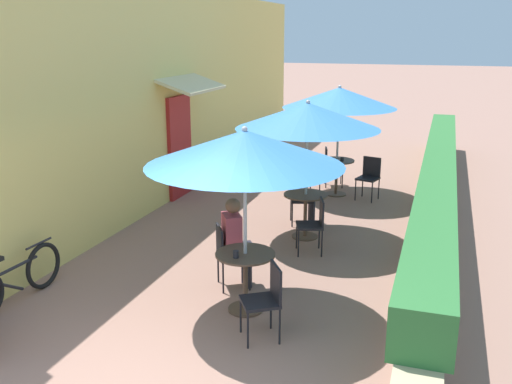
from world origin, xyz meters
TOP-DOWN VIEW (x-y plane):
  - cafe_facade_wall at (-2.54, 7.17)m, footprint 0.98×14.60m
  - planter_hedge at (2.75, 7.20)m, footprint 0.60×13.60m
  - patio_table_near at (0.62, 2.13)m, footprint 0.73×0.73m
  - patio_umbrella_near at (0.62, 2.13)m, footprint 2.33×2.33m
  - cafe_chair_near_left at (0.18, 2.68)m, footprint 0.55×0.55m
  - seated_patron_near_left at (0.27, 2.74)m, footprint 0.51×0.49m
  - cafe_chair_near_right at (1.07, 1.58)m, footprint 0.55×0.55m
  - coffee_cup_near at (0.56, 1.96)m, footprint 0.07×0.07m
  - patio_table_mid at (0.70, 4.92)m, footprint 0.73×0.73m
  - patio_umbrella_mid at (0.70, 4.92)m, footprint 2.33×2.33m
  - cafe_chair_mid_left at (1.00, 4.27)m, footprint 0.51×0.51m
  - cafe_chair_mid_right at (0.40, 5.56)m, footprint 0.51×0.51m
  - seated_patron_mid_right at (0.50, 5.60)m, footprint 0.48×0.43m
  - patio_table_far at (0.70, 7.68)m, footprint 0.73×0.73m
  - patio_umbrella_far at (0.70, 7.68)m, footprint 2.33×2.33m
  - cafe_chair_far_left at (1.40, 7.57)m, footprint 0.49×0.49m
  - cafe_chair_far_right at (0.44, 8.35)m, footprint 0.49×0.49m
  - cafe_chair_far_back at (0.25, 7.13)m, footprint 0.57×0.57m
  - coffee_cup_far at (0.82, 7.60)m, footprint 0.07×0.07m
  - bicycle_leaning at (-2.20, 1.36)m, footprint 0.14×1.66m

SIDE VIEW (x-z plane):
  - bicycle_leaning at x=-2.20m, z-range -0.03..0.69m
  - cafe_chair_near_left at x=0.18m, z-range 0.08..0.95m
  - cafe_chair_near_right at x=1.07m, z-range 0.08..0.95m
  - cafe_chair_mid_left at x=1.00m, z-range 0.08..0.95m
  - cafe_chair_mid_right at x=0.40m, z-range 0.08..0.95m
  - cafe_chair_far_left at x=1.40m, z-range 0.08..0.95m
  - cafe_chair_far_right at x=0.44m, z-range 0.08..0.95m
  - cafe_chair_far_back at x=0.25m, z-range 0.08..0.95m
  - patio_table_near at x=0.62m, z-range 0.15..0.91m
  - patio_table_mid at x=0.70m, z-range 0.15..0.91m
  - patio_table_far at x=0.70m, z-range 0.15..0.91m
  - planter_hedge at x=2.75m, z-range 0.03..1.04m
  - seated_patron_near_left at x=0.27m, z-range 0.06..1.31m
  - seated_patron_mid_right at x=0.50m, z-range 0.06..1.31m
  - coffee_cup_near at x=0.56m, z-range 0.76..0.85m
  - coffee_cup_far at x=0.82m, z-range 0.76..0.85m
  - patio_umbrella_near at x=0.62m, z-range 0.90..3.21m
  - patio_umbrella_mid at x=0.70m, z-range 0.90..3.21m
  - patio_umbrella_far at x=0.70m, z-range 0.90..3.21m
  - cafe_facade_wall at x=-2.54m, z-range -0.01..4.19m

